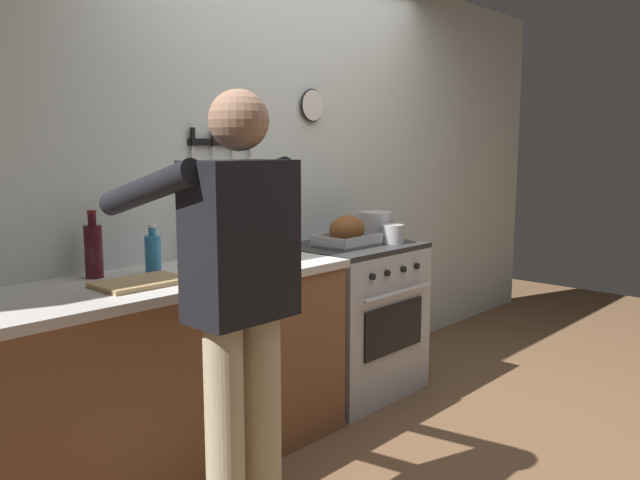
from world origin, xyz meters
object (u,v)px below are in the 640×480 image
stove (351,318)px  bottle_vinegar (201,242)px  person_cook (238,292)px  stock_pot (375,226)px  roasting_pan (347,232)px  bottle_wine_red (94,250)px  saucepan (392,234)px  bottle_dish_soap (153,253)px  cutting_board (140,282)px

stove → bottle_vinegar: 1.11m
person_cook → stock_pot: 1.79m
roasting_pan → bottle_wine_red: (-1.45, 0.22, 0.04)m
person_cook → stock_pot: (1.66, 0.67, 0.03)m
person_cook → saucepan: (1.61, 0.50, 0.00)m
bottle_vinegar → bottle_dish_soap: (-0.34, -0.10, -0.00)m
stove → roasting_pan: size_ratio=2.56×
roasting_pan → bottle_vinegar: bottle_vinegar is taller
roasting_pan → bottle_vinegar: size_ratio=1.51×
stock_pot → saucepan: (-0.05, -0.17, -0.03)m
saucepan → bottle_vinegar: (-1.14, 0.35, 0.04)m
stock_pot → saucepan: size_ratio=1.51×
person_cook → roasting_pan: person_cook is taller
person_cook → saucepan: size_ratio=12.00×
roasting_pan → bottle_wine_red: size_ratio=1.19×
bottle_vinegar → bottle_wine_red: 0.57m
cutting_board → bottle_wine_red: bearing=101.5°
roasting_pan → person_cook: bearing=-154.8°
stove → stock_pot: (0.25, 0.02, 0.54)m
stove → bottle_vinegar: bearing=168.2°
person_cook → bottle_wine_red: bearing=1.2°
person_cook → cutting_board: bearing=-1.4°
stove → roasting_pan: bearing=-167.1°
bottle_wine_red → roasting_pan: bearing=-8.5°
stove → roasting_pan: roasting_pan is taller
person_cook → saucepan: 1.69m
person_cook → stock_pot: size_ratio=7.92×
person_cook → stove: bearing=-70.4°
cutting_board → stock_pot: bearing=3.1°
person_cook → cutting_board: 0.58m
stock_pot → bottle_vinegar: size_ratio=0.90×
stove → cutting_board: size_ratio=2.50×
person_cook → bottle_vinegar: 0.97m
stock_pot → bottle_dish_soap: (-1.53, 0.08, 0.01)m
person_cook → bottle_dish_soap: bearing=-15.3°
cutting_board → person_cook: bearing=-86.2°
person_cook → bottle_wine_red: size_ratio=5.62×
stove → roasting_pan: (-0.06, -0.01, 0.53)m
roasting_pan → stock_pot: bearing=5.9°
stove → cutting_board: bearing=-177.1°
saucepan → bottle_wine_red: size_ratio=0.47×
stock_pot → bottle_dish_soap: bottle_dish_soap is taller
stock_pot → bottle_dish_soap: bearing=177.0°
saucepan → bottle_dish_soap: 1.50m
roasting_pan → bottle_dish_soap: bottle_dish_soap is taller
bottle_vinegar → bottle_wine_red: bottle_wine_red is taller
stove → stock_pot: bearing=4.1°
bottle_wine_red → saucepan: bearing=-11.6°
person_cook → roasting_pan: 1.50m
stock_pot → cutting_board: stock_pot is taller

